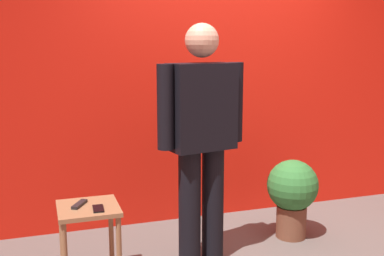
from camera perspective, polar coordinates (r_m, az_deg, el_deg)
name	(u,v)px	position (r m, az deg, el deg)	size (l,w,h in m)	color
back_wall_red	(218,47)	(4.49, 3.14, 9.81)	(6.11, 0.12, 3.27)	red
standing_person	(202,133)	(3.46, 1.17, -0.62)	(0.72, 0.33, 1.81)	black
side_table	(89,223)	(3.34, -12.46, -11.20)	(0.41, 0.41, 0.57)	olive
cell_phone	(98,209)	(3.23, -11.35, -9.60)	(0.07, 0.14, 0.01)	black
tv_remote	(79,204)	(3.33, -13.55, -9.01)	(0.04, 0.17, 0.02)	black
potted_plant	(292,192)	(4.16, 12.12, -7.62)	(0.44, 0.44, 0.69)	brown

